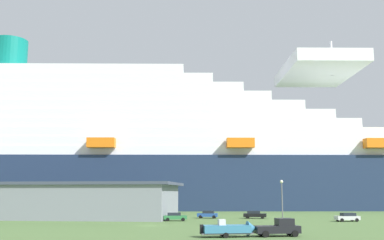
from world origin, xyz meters
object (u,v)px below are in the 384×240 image
Objects in this scene: parked_car_silver_sedan at (347,217)px; cruise_ship at (101,153)px; small_boat_on_trailer at (232,229)px; parked_car_black_coupe at (255,214)px; street_lamp at (282,195)px; parked_car_blue_suv at (208,214)px; parked_car_green_wagon at (175,217)px; pickup_truck at (279,228)px.

cruise_ship is at bearing 135.29° from parked_car_silver_sedan.
parked_car_black_coupe is at bearing 79.24° from small_boat_on_trailer.
parked_car_silver_sedan is 18.84m from parked_car_black_coupe.
small_boat_on_trailer is at bearing -114.28° from street_lamp.
small_boat_on_trailer is 1.60× the size of parked_car_black_coupe.
parked_car_blue_suv and parked_car_silver_sedan have the same top height.
parked_car_green_wagon is (-6.46, -9.11, 0.00)m from parked_car_blue_suv.
parked_car_silver_sedan is (13.38, 7.14, -4.11)m from street_lamp.
parked_car_black_coupe is (1.67, 38.69, -0.21)m from pickup_truck.
parked_car_black_coupe is (43.68, -49.60, -17.26)m from cruise_ship.
parked_car_silver_sedan is at bearing 58.43° from pickup_truck.
small_boat_on_trailer is at bearing -67.98° from cruise_ship.
parked_car_black_coupe is (-16.18, 9.66, 0.00)m from parked_car_silver_sedan.
parked_car_black_coupe is at bearing 99.46° from street_lamp.
street_lamp reaches higher than parked_car_silver_sedan.
street_lamp is at bearing -23.46° from parked_car_green_wagon.
parked_car_black_coupe is (9.82, -0.59, 0.00)m from parked_car_blue_suv.
parked_car_black_coupe is (7.55, 39.73, -0.13)m from small_boat_on_trailer.
pickup_truck is 1.18× the size of parked_car_black_coupe.
cruise_ship is 85.98m from parked_car_silver_sedan.
small_boat_on_trailer is (36.13, -89.33, -17.14)m from cruise_ship.
parked_car_green_wagon is (-8.73, 31.22, -0.13)m from small_boat_on_trailer.
parked_car_silver_sedan and parked_car_green_wagon have the same top height.
parked_car_black_coupe is at bearing 27.62° from parked_car_green_wagon.
small_boat_on_trailer reaches higher than parked_car_green_wagon.
parked_car_silver_sedan is at bearing -44.71° from cruise_ship.
cruise_ship is 66.53m from parked_car_green_wagon.
parked_car_black_coupe is at bearing 149.16° from parked_car_silver_sedan.
cruise_ship reaches higher than parked_car_green_wagon.
small_boat_on_trailer is 25.48m from street_lamp.
parked_car_green_wagon is at bearing -152.38° from parked_car_black_coupe.
cruise_ship is 59.54× the size of parked_car_silver_sedan.
pickup_truck reaches higher than parked_car_green_wagon.
small_boat_on_trailer reaches higher than parked_car_black_coupe.
cruise_ship is 59.59× the size of parked_car_green_wagon.
street_lamp is at bearing -54.03° from parked_car_blue_suv.
parked_car_green_wagon is 18.37m from parked_car_black_coupe.
pickup_truck is at bearing -64.55° from cruise_ship.
parked_car_blue_suv is 0.98× the size of parked_car_green_wagon.
cruise_ship is 54.95× the size of parked_car_black_coupe.
small_boat_on_trailer is at bearing -100.76° from parked_car_black_coupe.
parked_car_silver_sedan is 0.92× the size of parked_car_black_coupe.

